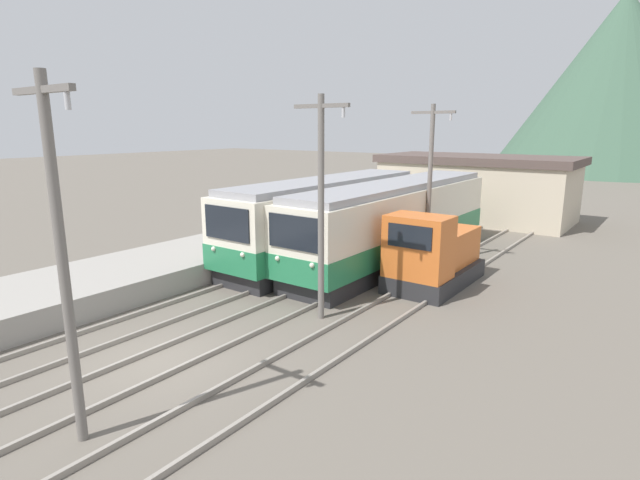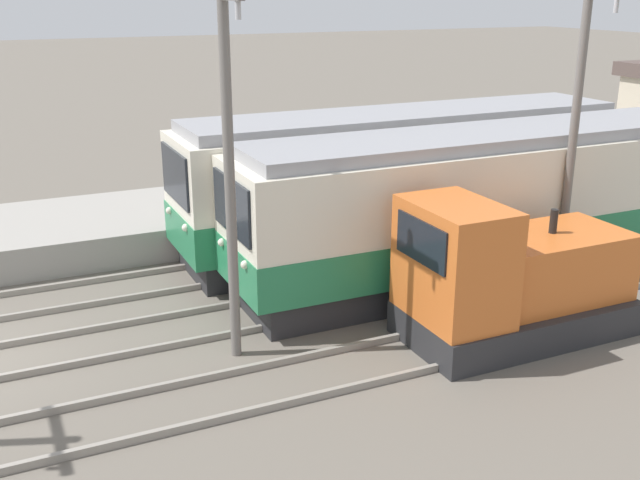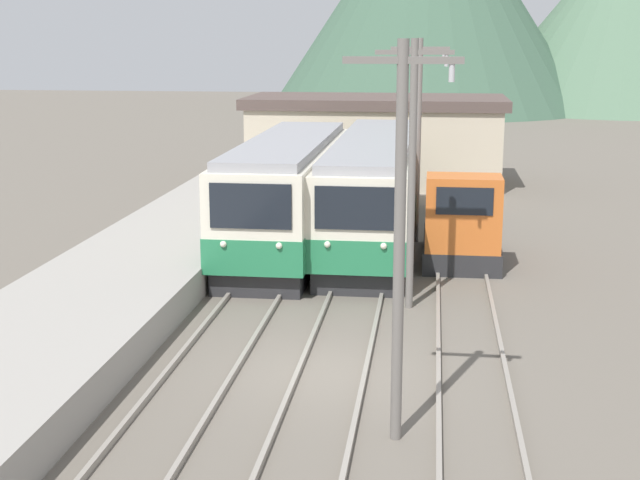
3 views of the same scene
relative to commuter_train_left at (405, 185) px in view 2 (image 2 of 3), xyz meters
name	(u,v)px [view 2 (image 2 of 3)]	position (x,y,z in m)	size (l,w,h in m)	color
commuter_train_left	(405,185)	(0.00, 0.00, 0.00)	(2.84, 12.74, 3.79)	#28282B
commuter_train_center	(517,206)	(2.80, 1.58, -0.05)	(2.84, 14.95, 3.68)	#28282B
shunting_locomotive	(508,281)	(5.80, -1.00, -0.55)	(2.40, 4.80, 3.00)	#28282B
catenary_mast_mid	(229,163)	(4.31, -6.34, 2.10)	(2.00, 0.20, 7.08)	slate
catenary_mast_far	(574,129)	(4.31, 1.74, 2.10)	(2.00, 0.20, 7.08)	slate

